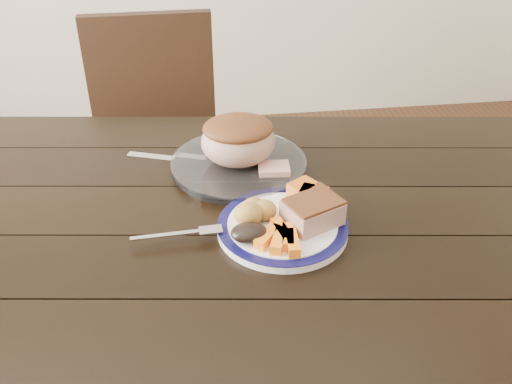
{
  "coord_description": "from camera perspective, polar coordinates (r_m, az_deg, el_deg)",
  "views": [
    {
      "loc": [
        -0.05,
        -0.99,
        1.44
      ],
      "look_at": [
        0.08,
        -0.02,
        0.8
      ],
      "focal_mm": 40.0,
      "sensor_mm": 36.0,
      "label": 1
    }
  ],
  "objects": [
    {
      "name": "dining_table",
      "position": [
        1.26,
        -3.73,
        -5.19
      ],
      "size": [
        1.7,
        1.1,
        0.75
      ],
      "rotation": [
        0.0,
        0.0,
        -0.13
      ],
      "color": "black",
      "rests_on": "ground"
    },
    {
      "name": "chair_far",
      "position": [
        1.96,
        -9.9,
        4.8
      ],
      "size": [
        0.43,
        0.44,
        0.93
      ],
      "rotation": [
        0.0,
        0.0,
        3.16
      ],
      "color": "black",
      "rests_on": "ground"
    },
    {
      "name": "dinner_plate",
      "position": [
        1.14,
        2.66,
        -3.61
      ],
      "size": [
        0.26,
        0.26,
        0.02
      ],
      "primitive_type": "cylinder",
      "color": "white",
      "rests_on": "dining_table"
    },
    {
      "name": "plate_rim",
      "position": [
        1.14,
        2.67,
        -3.27
      ],
      "size": [
        0.26,
        0.26,
        0.02
      ],
      "primitive_type": "torus",
      "color": "#0C0B39",
      "rests_on": "dinner_plate"
    },
    {
      "name": "serving_platter",
      "position": [
        1.34,
        -1.73,
        2.64
      ],
      "size": [
        0.31,
        0.31,
        0.02
      ],
      "primitive_type": "cylinder",
      "color": "white",
      "rests_on": "dining_table"
    },
    {
      "name": "pork_slice",
      "position": [
        1.13,
        5.66,
        -2.08
      ],
      "size": [
        0.13,
        0.12,
        0.05
      ],
      "primitive_type": "cube",
      "rotation": [
        0.0,
        0.0,
        0.43
      ],
      "color": "tan",
      "rests_on": "dinner_plate"
    },
    {
      "name": "roasted_potatoes",
      "position": [
        1.13,
        -0.14,
        -1.93
      ],
      "size": [
        0.09,
        0.08,
        0.05
      ],
      "color": "gold",
      "rests_on": "dinner_plate"
    },
    {
      "name": "carrot_batons",
      "position": [
        1.08,
        2.56,
        -4.58
      ],
      "size": [
        0.09,
        0.11,
        0.02
      ],
      "color": "orange",
      "rests_on": "dinner_plate"
    },
    {
      "name": "pumpkin_wedges",
      "position": [
        1.19,
        5.23,
        -0.23
      ],
      "size": [
        0.09,
        0.09,
        0.04
      ],
      "color": "orange",
      "rests_on": "dinner_plate"
    },
    {
      "name": "dark_mushroom",
      "position": [
        1.08,
        -0.71,
        -4.08
      ],
      "size": [
        0.07,
        0.05,
        0.03
      ],
      "primitive_type": "ellipsoid",
      "color": "black",
      "rests_on": "dinner_plate"
    },
    {
      "name": "fork",
      "position": [
        1.12,
        -7.22,
        -4.16
      ],
      "size": [
        0.18,
        0.03,
        0.0
      ],
      "rotation": [
        0.0,
        0.0,
        0.06
      ],
      "color": "silver",
      "rests_on": "dinner_plate"
    },
    {
      "name": "roast_joint",
      "position": [
        1.31,
        -1.78,
        5.06
      ],
      "size": [
        0.17,
        0.15,
        0.11
      ],
      "primitive_type": "ellipsoid",
      "color": "tan",
      "rests_on": "serving_platter"
    },
    {
      "name": "cut_slice",
      "position": [
        1.3,
        1.81,
        2.28
      ],
      "size": [
        0.07,
        0.06,
        0.02
      ],
      "primitive_type": "cube",
      "rotation": [
        0.0,
        0.0,
        -0.07
      ],
      "color": "tan",
      "rests_on": "serving_platter"
    },
    {
      "name": "carving_knife",
      "position": [
        1.37,
        -4.17,
        3.05
      ],
      "size": [
        0.31,
        0.13,
        0.01
      ],
      "rotation": [
        0.0,
        0.0,
        -0.34
      ],
      "color": "silver",
      "rests_on": "dining_table"
    }
  ]
}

